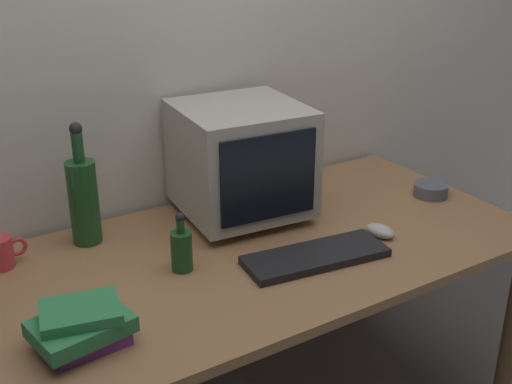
% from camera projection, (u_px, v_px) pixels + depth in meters
% --- Properties ---
extents(back_wall, '(4.00, 0.08, 2.50)m').
position_uv_depth(back_wall, '(176.00, 41.00, 2.14)').
color(back_wall, silver).
rests_on(back_wall, ground).
extents(desk, '(1.70, 0.85, 0.71)m').
position_uv_depth(desk, '(256.00, 269.00, 2.00)').
color(desk, '#9E7047').
rests_on(desk, ground).
extents(crt_monitor, '(0.42, 0.42, 0.37)m').
position_uv_depth(crt_monitor, '(241.00, 160.00, 2.11)').
color(crt_monitor, '#B2AD9E').
rests_on(crt_monitor, desk).
extents(keyboard, '(0.44, 0.20, 0.02)m').
position_uv_depth(keyboard, '(316.00, 256.00, 1.90)').
color(keyboard, black).
rests_on(keyboard, desk).
extents(computer_mouse, '(0.08, 0.11, 0.04)m').
position_uv_depth(computer_mouse, '(380.00, 231.00, 2.03)').
color(computer_mouse, beige).
rests_on(computer_mouse, desk).
extents(bottle_tall, '(0.09, 0.09, 0.38)m').
position_uv_depth(bottle_tall, '(83.00, 198.00, 1.95)').
color(bottle_tall, '#1E4C23').
rests_on(bottle_tall, desk).
extents(bottle_short, '(0.06, 0.06, 0.17)m').
position_uv_depth(bottle_short, '(182.00, 249.00, 1.83)').
color(bottle_short, '#1E4C23').
rests_on(bottle_short, desk).
extents(book_stack, '(0.23, 0.19, 0.10)m').
position_uv_depth(book_stack, '(83.00, 326.00, 1.51)').
color(book_stack, '#843893').
rests_on(book_stack, desk).
extents(mug, '(0.12, 0.08, 0.09)m').
position_uv_depth(mug, '(0.00, 252.00, 1.85)').
color(mug, '#CC383D').
rests_on(mug, desk).
extents(cd_spindle, '(0.12, 0.12, 0.04)m').
position_uv_depth(cd_spindle, '(432.00, 190.00, 2.32)').
color(cd_spindle, '#595B66').
rests_on(cd_spindle, desk).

